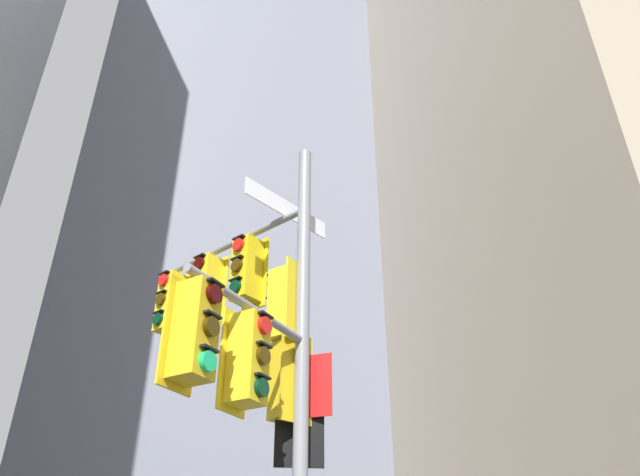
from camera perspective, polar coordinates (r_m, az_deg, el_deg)
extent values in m
cube|color=tan|center=(30.35, 25.61, 5.46)|extent=(16.56, 16.56, 36.39)
cube|color=slate|center=(42.81, -6.77, 5.40)|extent=(17.83, 17.83, 54.04)
cylinder|color=gray|center=(7.81, -1.71, -14.50)|extent=(0.18, 0.18, 7.59)
cylinder|color=gray|center=(9.98, -8.39, -0.73)|extent=(1.91, 2.68, 0.10)
cylinder|color=gray|center=(7.21, -6.25, -6.36)|extent=(1.65, 1.65, 0.10)
cube|color=yellow|center=(9.49, -5.85, -3.36)|extent=(0.30, 0.41, 1.14)
cube|color=yellow|center=(9.37, -6.67, -2.93)|extent=(0.47, 0.47, 1.00)
cylinder|color=red|center=(9.43, -7.40, -0.61)|extent=(0.16, 0.20, 0.20)
cube|color=black|center=(9.48, -7.38, 0.03)|extent=(0.18, 0.22, 0.02)
cylinder|color=#3C2C06|center=(9.25, -7.55, -2.47)|extent=(0.16, 0.20, 0.20)
cube|color=black|center=(9.31, -7.52, -1.81)|extent=(0.18, 0.22, 0.02)
cylinder|color=#06311C|center=(9.09, -7.70, -4.40)|extent=(0.16, 0.20, 0.20)
cube|color=black|center=(9.14, -7.67, -3.72)|extent=(0.18, 0.22, 0.02)
cube|color=yellow|center=(10.07, -9.42, -4.83)|extent=(0.30, 0.41, 1.14)
cube|color=yellow|center=(9.96, -10.22, -4.45)|extent=(0.47, 0.47, 1.00)
cylinder|color=#360605|center=(10.01, -10.89, -2.25)|extent=(0.16, 0.20, 0.20)
cube|color=black|center=(10.07, -10.85, -1.64)|extent=(0.18, 0.22, 0.02)
cylinder|color=yellow|center=(9.85, -11.09, -4.03)|extent=(0.16, 0.20, 0.20)
cube|color=black|center=(9.90, -11.05, -3.40)|extent=(0.18, 0.22, 0.02)
cylinder|color=#06311C|center=(9.70, -11.30, -5.86)|extent=(0.16, 0.20, 0.20)
cube|color=black|center=(9.75, -11.26, -5.21)|extent=(0.18, 0.22, 0.02)
cube|color=yellow|center=(10.70, -12.59, -6.13)|extent=(0.30, 0.41, 1.14)
cube|color=yellow|center=(10.59, -13.38, -5.77)|extent=(0.47, 0.47, 1.00)
cylinder|color=red|center=(10.64, -13.99, -3.70)|extent=(0.16, 0.20, 0.20)
cube|color=black|center=(10.69, -13.93, -3.12)|extent=(0.18, 0.22, 0.02)
cylinder|color=#3C2C06|center=(10.49, -14.23, -5.39)|extent=(0.16, 0.20, 0.20)
cube|color=black|center=(10.54, -14.17, -4.79)|extent=(0.18, 0.22, 0.02)
cylinder|color=#06311C|center=(10.35, -14.48, -7.13)|extent=(0.16, 0.20, 0.20)
cube|color=black|center=(10.39, -14.42, -6.51)|extent=(0.18, 0.22, 0.02)
cube|color=yellow|center=(7.09, -7.81, -11.06)|extent=(0.36, 0.36, 1.14)
cube|color=yellow|center=(6.98, -6.53, -10.82)|extent=(0.48, 0.48, 1.00)
cylinder|color=red|center=(7.00, -5.02, -7.88)|extent=(0.18, 0.18, 0.20)
cube|color=black|center=(7.05, -4.93, -6.98)|extent=(0.21, 0.21, 0.02)
cylinder|color=#3C2C06|center=(6.87, -5.15, -10.56)|extent=(0.18, 0.18, 0.20)
cube|color=black|center=(6.91, -5.06, -9.62)|extent=(0.21, 0.21, 0.02)
cylinder|color=#06311C|center=(6.76, -5.29, -13.33)|extent=(0.18, 0.18, 0.20)
cube|color=black|center=(6.79, -5.20, -12.37)|extent=(0.21, 0.21, 0.02)
cube|color=gold|center=(6.46, -12.56, -8.51)|extent=(0.36, 0.36, 1.14)
cube|color=gold|center=(6.34, -11.25, -8.23)|extent=(0.48, 0.48, 1.00)
cylinder|color=#360605|center=(6.36, -9.54, -5.02)|extent=(0.18, 0.18, 0.20)
cube|color=black|center=(6.41, -9.41, -4.05)|extent=(0.21, 0.21, 0.02)
cylinder|color=#3C2C06|center=(6.22, -9.82, -7.91)|extent=(0.18, 0.18, 0.20)
cube|color=black|center=(6.26, -9.68, -6.89)|extent=(0.21, 0.21, 0.02)
cylinder|color=#19C672|center=(6.09, -10.12, -10.92)|extent=(0.18, 0.18, 0.20)
cube|color=black|center=(6.13, -9.97, -9.87)|extent=(0.21, 0.21, 0.02)
cube|color=gold|center=(7.98, -2.14, -12.45)|extent=(0.45, 0.23, 1.14)
cube|color=gold|center=(8.12, -3.01, -12.77)|extent=(0.45, 0.45, 1.00)
cylinder|color=#360605|center=(8.39, -3.81, -10.83)|extent=(0.21, 0.14, 0.20)
cube|color=black|center=(8.44, -3.81, -10.07)|extent=(0.23, 0.16, 0.02)
cylinder|color=yellow|center=(8.27, -3.90, -13.09)|extent=(0.21, 0.14, 0.20)
cube|color=black|center=(8.32, -3.89, -12.32)|extent=(0.23, 0.16, 0.02)
cylinder|color=#06311C|center=(8.17, -3.99, -15.42)|extent=(0.21, 0.14, 0.20)
cube|color=black|center=(8.21, -3.98, -14.63)|extent=(0.23, 0.16, 0.02)
cube|color=yellow|center=(8.35, -2.14, -5.76)|extent=(0.38, 0.34, 1.14)
cube|color=yellow|center=(8.45, -3.21, -6.06)|extent=(0.48, 0.48, 1.00)
cylinder|color=#360605|center=(8.71, -4.22, -4.27)|extent=(0.19, 0.18, 0.20)
cube|color=black|center=(8.77, -4.22, -3.58)|extent=(0.21, 0.20, 0.02)
cylinder|color=#3C2C06|center=(8.56, -4.31, -6.36)|extent=(0.19, 0.18, 0.20)
cube|color=black|center=(8.61, -4.31, -5.64)|extent=(0.21, 0.20, 0.02)
cylinder|color=#19C672|center=(8.42, -4.41, -8.52)|extent=(0.19, 0.18, 0.20)
cube|color=black|center=(8.47, -4.41, -7.78)|extent=(0.21, 0.20, 0.02)
cube|color=white|center=(9.31, -2.99, 2.63)|extent=(1.41, 0.90, 0.28)
cube|color=#19479E|center=(9.31, -2.99, 2.63)|extent=(1.37, 0.87, 0.24)
cube|color=red|center=(8.08, -1.14, -13.24)|extent=(0.54, 0.37, 0.80)
cube|color=white|center=(8.08, -1.14, -13.24)|extent=(0.50, 0.34, 0.76)
cube|color=black|center=(7.92, -1.88, -17.54)|extent=(0.59, 0.12, 0.72)
cube|color=white|center=(7.92, -1.88, -17.54)|extent=(0.55, 0.11, 0.68)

